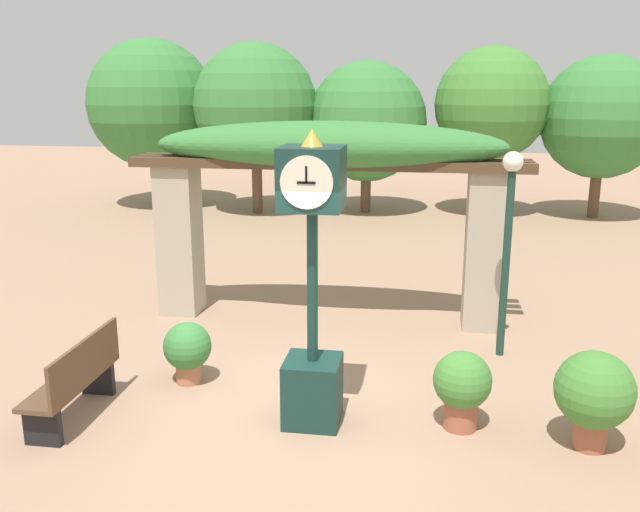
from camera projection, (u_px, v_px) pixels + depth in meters
name	position (u px, v px, depth m)	size (l,w,h in m)	color
ground_plane	(288.00, 411.00, 7.39)	(60.00, 60.00, 0.00)	#9E7A60
pedestal_clock	(312.00, 286.00, 6.81)	(0.61, 0.66, 3.05)	#14332D
pergola	(328.00, 172.00, 9.75)	(5.75, 1.17, 2.96)	#A89E89
potted_plant_near_left	(462.00, 385.00, 6.92)	(0.60, 0.60, 0.83)	#9E563D
potted_plant_far_left	(594.00, 393.00, 6.51)	(0.76, 0.76, 0.99)	#9E563D
potted_plant_far_right	(188.00, 349.00, 8.01)	(0.57, 0.57, 0.74)	#B26B4C
park_bench	(76.00, 380.00, 7.14)	(0.42, 1.45, 0.89)	brown
lamp_post	(509.00, 225.00, 8.51)	(0.25, 0.25, 2.67)	#19382D
tree_line	(343.00, 110.00, 18.26)	(15.59, 4.08, 4.73)	brown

